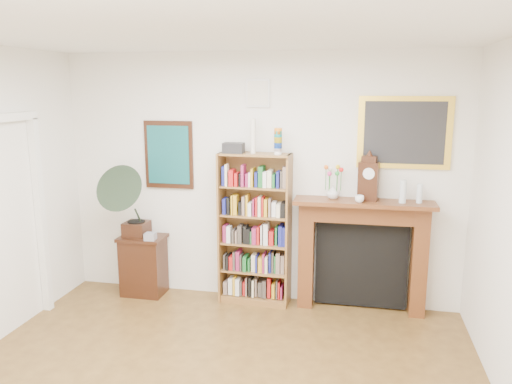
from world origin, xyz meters
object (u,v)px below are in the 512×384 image
at_px(fireplace, 362,245).
at_px(cd_stack, 150,236).
at_px(bottle_right, 420,193).
at_px(bottle_left, 403,191).
at_px(flower_vase, 333,192).
at_px(bookshelf, 255,221).
at_px(gramophone, 129,197).
at_px(side_cabinet, 144,265).
at_px(teacup, 359,199).
at_px(mantel_clock, 368,179).

relative_size(fireplace, cd_stack, 12.28).
bearing_deg(bottle_right, bottle_left, -169.08).
xyz_separation_m(cd_stack, flower_vase, (2.03, 0.19, 0.56)).
height_order(bookshelf, bottle_right, bookshelf).
xyz_separation_m(fireplace, bottle_right, (0.56, -0.05, 0.60)).
bearing_deg(bottle_left, gramophone, -177.15).
relative_size(fireplace, bottle_right, 7.37).
relative_size(gramophone, bottle_right, 4.36).
height_order(side_cabinet, gramophone, gramophone).
bearing_deg(teacup, flower_vase, 155.19).
bearing_deg(flower_vase, bottle_right, -1.56).
height_order(mantel_clock, bottle_left, mantel_clock).
bearing_deg(gramophone, bottle_right, 4.27).
distance_m(bottle_left, bottle_right, 0.17).
xyz_separation_m(side_cabinet, mantel_clock, (2.55, 0.06, 1.12)).
bearing_deg(teacup, bottle_right, 9.91).
bearing_deg(teacup, cd_stack, -178.50).
distance_m(flower_vase, bottle_right, 0.89).
bearing_deg(cd_stack, bottle_left, 2.78).
distance_m(bookshelf, teacup, 1.18).
xyz_separation_m(cd_stack, teacup, (2.31, 0.06, 0.53)).
distance_m(bookshelf, cd_stack, 1.21).
xyz_separation_m(fireplace, cd_stack, (-2.36, -0.21, 0.01)).
xyz_separation_m(gramophone, bottle_right, (3.15, 0.18, 0.14)).
bearing_deg(gramophone, flower_vase, 6.16).
height_order(cd_stack, flower_vase, flower_vase).
bearing_deg(flower_vase, teacup, -24.81).
bearing_deg(bottle_left, cd_stack, -177.22).
bearing_deg(mantel_clock, side_cabinet, -166.66).
height_order(gramophone, cd_stack, gramophone).
bearing_deg(mantel_clock, flower_vase, -170.98).
distance_m(gramophone, mantel_clock, 2.65).
distance_m(teacup, bottle_right, 0.62).
distance_m(side_cabinet, mantel_clock, 2.78).
bearing_deg(mantel_clock, bottle_right, 11.36).
bearing_deg(side_cabinet, bottle_left, 0.30).
height_order(side_cabinet, mantel_clock, mantel_clock).
xyz_separation_m(teacup, bottle_right, (0.60, 0.11, 0.06)).
distance_m(bookshelf, mantel_clock, 1.32).
bearing_deg(teacup, mantel_clock, 53.07).
xyz_separation_m(gramophone, flower_vase, (2.26, 0.20, 0.11)).
bearing_deg(cd_stack, bottle_right, 3.26).
bearing_deg(bottle_right, fireplace, 175.31).
relative_size(flower_vase, bottle_right, 0.71).
bearing_deg(side_cabinet, bookshelf, 1.90).
height_order(flower_vase, bottle_right, bottle_right).
relative_size(side_cabinet, mantel_clock, 1.50).
bearing_deg(bottle_right, gramophone, -176.71).
bearing_deg(cd_stack, bookshelf, 7.62).
xyz_separation_m(mantel_clock, bottle_left, (0.35, -0.04, -0.11)).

